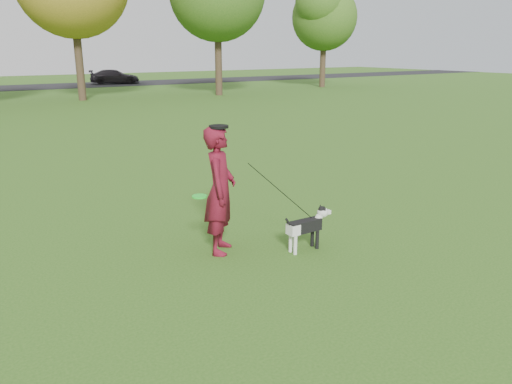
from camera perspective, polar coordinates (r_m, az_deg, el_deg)
ground at (r=8.13m, az=-0.62°, el=-7.02°), size 120.00×120.00×0.00m
man at (r=7.91m, az=-4.13°, el=0.18°), size 0.85×0.89×2.06m
dog at (r=8.18m, az=5.95°, el=-3.69°), size 0.94×0.19×0.72m
car_right at (r=48.55m, az=-15.86°, el=12.56°), size 4.72×3.05×1.27m
man_held_items at (r=8.08m, az=2.88°, el=0.03°), size 1.89×0.86×1.58m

